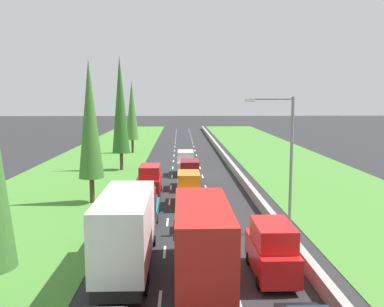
{
  "coord_description": "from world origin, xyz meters",
  "views": [
    {
      "loc": [
        -0.84,
        -2.87,
        8.92
      ],
      "look_at": [
        0.8,
        53.78,
        1.5
      ],
      "focal_mm": 39.84,
      "sensor_mm": 36.0,
      "label": 1
    }
  ],
  "objects": [
    {
      "name": "ground_plane",
      "position": [
        0.0,
        60.0,
        0.0
      ],
      "size": [
        300.0,
        300.0,
        0.0
      ],
      "primitive_type": "plane",
      "color": "#28282B",
      "rests_on": "ground"
    },
    {
      "name": "grass_verge_left",
      "position": [
        -12.65,
        60.0,
        0.02
      ],
      "size": [
        14.0,
        140.0,
        0.04
      ],
      "primitive_type": "cube",
      "color": "#478433",
      "rests_on": "ground"
    },
    {
      "name": "grass_verge_right",
      "position": [
        14.35,
        60.0,
        0.02
      ],
      "size": [
        14.0,
        140.0,
        0.04
      ],
      "primitive_type": "cube",
      "color": "#478433",
      "rests_on": "ground"
    },
    {
      "name": "median_barrier",
      "position": [
        5.7,
        60.0,
        0.42
      ],
      "size": [
        0.44,
        120.0,
        0.85
      ],
      "primitive_type": "cube",
      "color": "#9E9B93",
      "rests_on": "ground"
    },
    {
      "name": "lane_markings",
      "position": [
        0.0,
        60.0,
        0.01
      ],
      "size": [
        3.64,
        116.0,
        0.01
      ],
      "color": "white",
      "rests_on": "ground"
    },
    {
      "name": "red_box_truck_centre_lane",
      "position": [
        0.17,
        16.61,
        2.18
      ],
      "size": [
        2.46,
        9.4,
        4.18
      ],
      "color": "black",
      "rests_on": "ground"
    },
    {
      "name": "white_box_truck_left_lane",
      "position": [
        -3.56,
        18.61,
        2.18
      ],
      "size": [
        2.46,
        9.4,
        4.18
      ],
      "color": "black",
      "rests_on": "ground"
    },
    {
      "name": "yellow_sedan_centre_lane",
      "position": [
        0.23,
        25.18,
        0.81
      ],
      "size": [
        1.82,
        4.5,
        1.64
      ],
      "color": "yellow",
      "rests_on": "ground"
    },
    {
      "name": "orange_van_centre_lane",
      "position": [
        -0.12,
        31.87,
        1.4
      ],
      "size": [
        1.96,
        4.9,
        2.82
      ],
      "color": "orange",
      "rests_on": "ground"
    },
    {
      "name": "teal_sedan_left_lane",
      "position": [
        -3.34,
        28.17,
        0.81
      ],
      "size": [
        1.82,
        4.5,
        1.64
      ],
      "color": "teal",
      "rests_on": "ground"
    },
    {
      "name": "maroon_van_centre_lane",
      "position": [
        0.12,
        38.71,
        1.4
      ],
      "size": [
        1.96,
        4.9,
        2.82
      ],
      "color": "maroon",
      "rests_on": "ground"
    },
    {
      "name": "red_van_right_lane",
      "position": [
        3.73,
        17.44,
        1.4
      ],
      "size": [
        1.96,
        4.9,
        2.82
      ],
      "color": "red",
      "rests_on": "ground"
    },
    {
      "name": "red_van_left_lane",
      "position": [
        -3.58,
        35.65,
        1.4
      ],
      "size": [
        1.96,
        4.9,
        2.82
      ],
      "color": "red",
      "rests_on": "ground"
    },
    {
      "name": "white_van_centre_lane",
      "position": [
        -0.18,
        46.13,
        1.4
      ],
      "size": [
        1.96,
        4.9,
        2.82
      ],
      "color": "white",
      "rests_on": "ground"
    },
    {
      "name": "poplar_tree_second",
      "position": [
        -8.32,
        32.86,
        7.11
      ],
      "size": [
        2.1,
        2.1,
        12.12
      ],
      "color": "#4C3823",
      "rests_on": "ground"
    },
    {
      "name": "poplar_tree_third",
      "position": [
        -8.08,
        49.59,
        8.05
      ],
      "size": [
        2.15,
        2.15,
        14.0
      ],
      "color": "#4C3823",
      "rests_on": "ground"
    },
    {
      "name": "poplar_tree_fourth",
      "position": [
        -8.52,
        66.18,
        6.94
      ],
      "size": [
        2.09,
        2.09,
        11.78
      ],
      "color": "#4C3823",
      "rests_on": "ground"
    },
    {
      "name": "street_light_mast",
      "position": [
        6.12,
        24.49,
        5.23
      ],
      "size": [
        3.2,
        0.28,
        9.0
      ],
      "color": "gray",
      "rests_on": "ground"
    }
  ]
}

